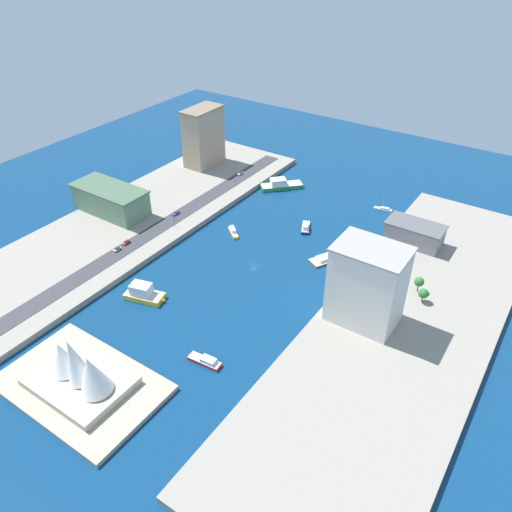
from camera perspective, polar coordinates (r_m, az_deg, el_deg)
name	(u,v)px	position (r m, az deg, el deg)	size (l,w,h in m)	color
ground_plane	(254,265)	(257.10, -0.23, -1.00)	(440.00, 440.00, 0.00)	navy
quay_west	(408,323)	(230.44, 16.77, -7.21)	(70.00, 240.00, 3.01)	gray
quay_east	(139,218)	(302.12, -13.05, 4.25)	(70.00, 240.00, 3.01)	gray
peninsula_point	(82,385)	(207.58, -19.10, -13.66)	(62.09, 39.85, 2.00)	#A89E89
road_strip	(164,225)	(288.97, -10.39, 3.49)	(10.35, 228.00, 0.15)	#38383D
water_taxi_orange	(233,232)	(281.67, -2.58, 2.75)	(11.69, 9.88, 3.26)	orange
sailboat_small_white	(383,209)	(314.14, 14.19, 5.18)	(11.69, 4.21, 9.83)	white
patrol_launch_navy	(306,227)	(286.69, 5.63, 3.28)	(9.56, 14.19, 4.11)	#1E284C
ferry_green_doubledeck	(281,185)	(330.48, 2.83, 8.05)	(24.84, 25.61, 6.56)	#2D8C4C
barge_flat_brown	(329,258)	(263.44, 8.26, -0.19)	(17.81, 24.13, 2.64)	brown
tugboat_red	(205,361)	(206.00, -5.74, -11.71)	(15.47, 5.44, 3.21)	red
ferry_yellow_fast	(143,293)	(239.74, -12.60, -4.12)	(20.80, 12.84, 7.70)	yellow
hotel_broad_white	(367,285)	(214.03, 12.43, -3.20)	(29.67, 21.12, 36.50)	silver
terminal_long_green	(111,200)	(305.92, -16.10, 6.15)	(46.03, 20.92, 15.49)	slate
warehouse_low_gray	(414,233)	(278.90, 17.45, 2.47)	(29.78, 15.74, 11.21)	gray
apartment_midrise_tan	(203,137)	(352.88, -5.97, 13.27)	(15.95, 28.78, 38.97)	tan
pickup_red	(127,242)	(275.98, -14.41, 1.51)	(1.94, 4.69, 1.61)	black
van_white	(240,173)	(341.80, -1.78, 9.32)	(1.98, 5.20, 1.61)	black
hatchback_blue	(176,213)	(297.81, -9.00, 4.82)	(2.04, 5.04, 1.51)	black
sedan_silver	(117,249)	(271.66, -15.42, 0.76)	(2.03, 4.47, 1.62)	black
traffic_light_waterfront	(174,220)	(284.27, -9.23, 4.06)	(0.36, 0.36, 6.50)	black
opera_landmark	(79,371)	(200.99, -19.36, -12.18)	(37.44, 27.10, 21.97)	#BCAD93
park_tree_cluster	(421,288)	(241.04, 18.18, -3.43)	(8.87, 10.72, 7.73)	brown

